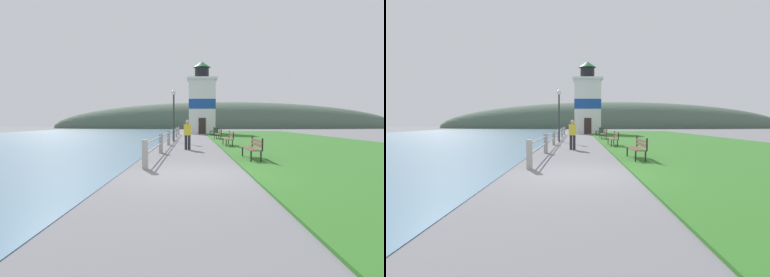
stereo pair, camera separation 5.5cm
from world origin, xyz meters
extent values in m
plane|color=slate|center=(0.00, 0.00, 0.00)|extent=(160.00, 160.00, 0.00)
cube|color=#2D6623|center=(7.66, 15.23, 0.03)|extent=(12.00, 45.69, 0.06)
cube|color=#476B84|center=(-14.16, 15.23, 0.01)|extent=(24.00, 73.10, 0.01)
cube|color=#A8A399|center=(-1.56, 1.00, 0.48)|extent=(0.18, 0.18, 0.96)
cube|color=#A8A399|center=(-1.56, 5.98, 0.48)|extent=(0.18, 0.18, 0.96)
cube|color=#A8A399|center=(-1.56, 10.96, 0.48)|extent=(0.18, 0.18, 0.96)
cube|color=#A8A399|center=(-1.56, 15.93, 0.48)|extent=(0.18, 0.18, 0.96)
cube|color=#A8A399|center=(-1.56, 20.91, 0.48)|extent=(0.18, 0.18, 0.96)
cube|color=#A8A399|center=(-1.56, 25.89, 0.48)|extent=(0.18, 0.18, 0.96)
cylinder|color=#B2B2B7|center=(-1.56, 13.45, 0.82)|extent=(0.06, 24.89, 0.06)
cylinder|color=#B2B2B7|center=(-1.56, 13.45, 0.48)|extent=(0.06, 24.89, 0.06)
cube|color=brown|center=(2.22, 3.19, 0.47)|extent=(0.14, 1.82, 0.04)
cube|color=brown|center=(2.37, 3.19, 0.47)|extent=(0.14, 1.82, 0.04)
cube|color=brown|center=(2.51, 3.19, 0.47)|extent=(0.14, 1.82, 0.04)
cube|color=brown|center=(2.60, 3.20, 0.79)|extent=(0.08, 1.82, 0.11)
cube|color=brown|center=(2.60, 3.20, 0.63)|extent=(0.08, 1.82, 0.11)
cube|color=black|center=(2.19, 2.30, 0.23)|extent=(0.05, 0.05, 0.45)
cube|color=black|center=(2.17, 4.08, 0.23)|extent=(0.05, 0.05, 0.45)
cube|color=black|center=(2.56, 2.31, 0.23)|extent=(0.05, 0.05, 0.45)
cube|color=black|center=(2.54, 4.08, 0.23)|extent=(0.05, 0.05, 0.45)
cube|color=black|center=(2.61, 2.31, 0.70)|extent=(0.05, 0.05, 0.49)
cube|color=black|center=(2.59, 4.08, 0.70)|extent=(0.05, 0.05, 0.49)
cube|color=brown|center=(2.06, 9.87, 0.47)|extent=(0.12, 2.00, 0.04)
cube|color=brown|center=(2.21, 9.87, 0.47)|extent=(0.12, 2.00, 0.04)
cube|color=brown|center=(2.35, 9.87, 0.47)|extent=(0.12, 2.00, 0.04)
cube|color=brown|center=(2.44, 9.87, 0.79)|extent=(0.06, 2.00, 0.11)
cube|color=brown|center=(2.44, 9.87, 0.63)|extent=(0.06, 2.00, 0.11)
cube|color=black|center=(2.02, 8.90, 0.23)|extent=(0.05, 0.05, 0.45)
cube|color=black|center=(2.03, 10.85, 0.23)|extent=(0.05, 0.05, 0.45)
cube|color=black|center=(2.39, 8.90, 0.23)|extent=(0.05, 0.05, 0.45)
cube|color=black|center=(2.40, 10.85, 0.23)|extent=(0.05, 0.05, 0.45)
cube|color=black|center=(2.44, 8.90, 0.70)|extent=(0.05, 0.05, 0.49)
cube|color=black|center=(2.45, 10.85, 0.70)|extent=(0.05, 0.05, 0.49)
cube|color=brown|center=(2.06, 17.16, 0.47)|extent=(0.14, 1.90, 0.04)
cube|color=brown|center=(2.21, 17.16, 0.47)|extent=(0.14, 1.90, 0.04)
cube|color=brown|center=(2.36, 17.16, 0.47)|extent=(0.14, 1.90, 0.04)
cube|color=brown|center=(2.44, 17.16, 0.79)|extent=(0.08, 1.90, 0.11)
cube|color=brown|center=(2.44, 17.16, 0.63)|extent=(0.08, 1.90, 0.11)
cube|color=black|center=(2.04, 16.23, 0.23)|extent=(0.05, 0.05, 0.45)
cube|color=black|center=(2.01, 18.08, 0.23)|extent=(0.05, 0.05, 0.45)
cube|color=black|center=(2.41, 16.24, 0.23)|extent=(0.05, 0.05, 0.45)
cube|color=black|center=(2.38, 18.09, 0.23)|extent=(0.05, 0.05, 0.45)
cube|color=black|center=(2.46, 16.24, 0.70)|extent=(0.05, 0.05, 0.49)
cube|color=black|center=(2.43, 18.09, 0.70)|extent=(0.05, 0.05, 0.49)
cube|color=brown|center=(2.10, 24.73, 0.47)|extent=(0.12, 1.85, 0.04)
cube|color=brown|center=(2.25, 24.73, 0.47)|extent=(0.12, 1.85, 0.04)
cube|color=brown|center=(2.39, 24.73, 0.47)|extent=(0.12, 1.85, 0.04)
cube|color=brown|center=(2.48, 24.73, 0.79)|extent=(0.06, 1.85, 0.11)
cube|color=brown|center=(2.48, 24.73, 0.63)|extent=(0.06, 1.85, 0.11)
cube|color=black|center=(2.06, 23.83, 0.23)|extent=(0.05, 0.05, 0.45)
cube|color=black|center=(2.06, 25.63, 0.23)|extent=(0.05, 0.05, 0.45)
cube|color=black|center=(2.43, 23.83, 0.23)|extent=(0.05, 0.05, 0.45)
cube|color=black|center=(2.43, 25.63, 0.23)|extent=(0.05, 0.05, 0.45)
cube|color=black|center=(2.48, 23.83, 0.70)|extent=(0.05, 0.05, 0.49)
cube|color=black|center=(2.48, 25.63, 0.70)|extent=(0.05, 0.05, 0.49)
cube|color=white|center=(1.25, 29.97, 3.41)|extent=(3.30, 3.30, 6.81)
cube|color=#194799|center=(1.25, 29.97, 3.75)|extent=(3.34, 3.34, 1.23)
cube|color=white|center=(1.25, 29.97, 6.94)|extent=(3.80, 3.80, 0.25)
cylinder|color=black|center=(1.25, 29.97, 7.76)|extent=(1.82, 1.82, 1.40)
cone|color=#23703D|center=(1.25, 29.97, 8.84)|extent=(2.27, 2.27, 0.77)
cube|color=#332823|center=(1.25, 28.29, 1.00)|extent=(0.90, 0.06, 2.00)
cylinder|color=#28282D|center=(-0.35, 7.72, 0.40)|extent=(0.15, 0.15, 0.80)
cylinder|color=#28282D|center=(-0.17, 7.71, 0.40)|extent=(0.15, 0.15, 0.80)
cube|color=yellow|center=(-0.26, 7.72, 1.10)|extent=(0.42, 0.26, 0.60)
sphere|color=tan|center=(-0.26, 7.72, 1.54)|extent=(0.22, 0.22, 0.22)
cylinder|color=#2D5138|center=(2.54, 23.04, 0.40)|extent=(0.50, 0.50, 0.80)
cylinder|color=black|center=(2.54, 23.04, 0.82)|extent=(0.54, 0.54, 0.04)
cylinder|color=#333338|center=(-1.41, 14.16, 1.80)|extent=(0.12, 0.12, 3.60)
sphere|color=white|center=(-1.41, 14.16, 3.78)|extent=(0.36, 0.36, 0.36)
ellipsoid|color=#475B4C|center=(8.00, 60.46, 0.00)|extent=(80.00, 16.00, 12.00)
camera|label=1|loc=(-0.01, -8.80, 1.57)|focal=28.00mm
camera|label=2|loc=(0.04, -8.80, 1.57)|focal=28.00mm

